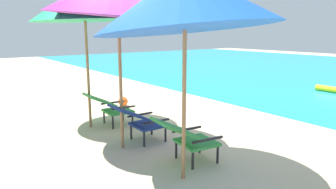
# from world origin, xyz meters

# --- Properties ---
(ground_plane) EXTENTS (40.00, 40.00, 0.00)m
(ground_plane) POSITION_xyz_m (0.00, 4.00, 0.00)
(ground_plane) COLOR #CCB78E
(lounge_chair_left) EXTENTS (0.58, 0.90, 0.68)m
(lounge_chair_left) POSITION_xyz_m (-1.14, -0.14, 0.40)
(lounge_chair_left) COLOR #338E3D
(lounge_chair_left) RESTS_ON ground_plane
(lounge_chair_center) EXTENTS (0.56, 0.89, 0.68)m
(lounge_chair_center) POSITION_xyz_m (0.00, -0.16, 0.40)
(lounge_chair_center) COLOR navy
(lounge_chair_center) RESTS_ON ground_plane
(lounge_chair_right) EXTENTS (0.64, 0.94, 0.68)m
(lounge_chair_right) POSITION_xyz_m (1.11, -0.06, 0.40)
(lounge_chair_right) COLOR #338E3D
(lounge_chair_right) RESTS_ON ground_plane
(beach_umbrella_left) EXTENTS (2.65, 2.66, 2.70)m
(beach_umbrella_left) POSITION_xyz_m (-1.30, -0.48, 2.34)
(beach_umbrella_left) COLOR olive
(beach_umbrella_left) RESTS_ON ground_plane
(beach_umbrella_right) EXTENTS (2.86, 2.83, 2.62)m
(beach_umbrella_right) POSITION_xyz_m (1.44, -0.38, 2.18)
(beach_umbrella_right) COLOR olive
(beach_umbrella_right) RESTS_ON ground_plane
(beach_ball) EXTENTS (0.24, 0.24, 0.24)m
(beach_ball) POSITION_xyz_m (-2.43, 0.85, 0.12)
(beach_ball) COLOR #EA5619
(beach_ball) RESTS_ON ground_plane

